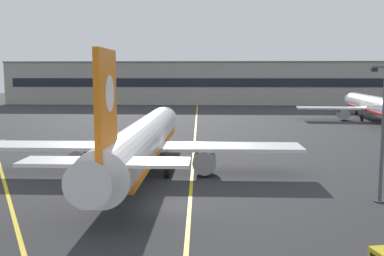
# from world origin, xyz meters

# --- Properties ---
(ground_plane) EXTENTS (400.00, 400.00, 0.00)m
(ground_plane) POSITION_xyz_m (0.00, 0.00, 0.00)
(ground_plane) COLOR #2D2D30
(taxiway_centreline) EXTENTS (7.17, 179.88, 0.01)m
(taxiway_centreline) POSITION_xyz_m (0.00, 30.00, 0.00)
(taxiway_centreline) COLOR yellow
(taxiway_centreline) RESTS_ON ground
(taxiway_lead_in_stripe) EXTENTS (29.00, 52.81, 0.01)m
(taxiway_lead_in_stripe) POSITION_xyz_m (-14.00, 2.00, 0.00)
(taxiway_lead_in_stripe) COLOR yellow
(taxiway_lead_in_stripe) RESTS_ON ground
(airliner_foreground) EXTENTS (32.05, 41.44, 11.65)m
(airliner_foreground) POSITION_xyz_m (-4.24, 11.24, 3.37)
(airliner_foreground) COLOR white
(airliner_foreground) RESTS_ON ground
(airliner_background) EXTENTS (31.90, 41.07, 11.52)m
(airliner_background) POSITION_xyz_m (36.71, 66.05, 3.33)
(airliner_background) COLOR white
(airliner_background) RESTS_ON ground
(apron_lamp_post) EXTENTS (2.24, 0.90, 10.70)m
(apron_lamp_post) POSITION_xyz_m (16.06, 2.02, 5.64)
(apron_lamp_post) COLOR #515156
(apron_lamp_post) RESTS_ON ground
(terminal_building) EXTENTS (145.07, 12.40, 14.11)m
(terminal_building) POSITION_xyz_m (5.47, 118.78, 7.06)
(terminal_building) COLOR #9E998E
(terminal_building) RESTS_ON ground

